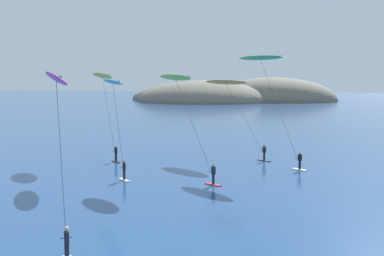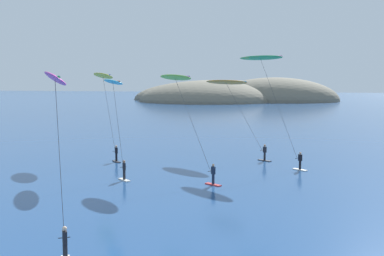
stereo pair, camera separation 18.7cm
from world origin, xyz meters
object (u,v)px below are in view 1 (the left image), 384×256
kitesurfer_cyan (113,88)px  kitesurfer_green (263,66)px  kitesurfer_magenta (57,91)px  kitesurfer_yellow (103,82)px  kitesurfer_orange (228,86)px  kitesurfer_lime (178,85)px

kitesurfer_cyan → kitesurfer_green: bearing=30.4°
kitesurfer_cyan → kitesurfer_magenta: 18.28m
kitesurfer_yellow → kitesurfer_cyan: bearing=-62.0°
kitesurfer_orange → kitesurfer_lime: bearing=-103.2°
kitesurfer_green → kitesurfer_orange: bearing=132.5°
kitesurfer_magenta → kitesurfer_green: (8.99, 25.38, 1.88)m
kitesurfer_cyan → kitesurfer_magenta: kitesurfer_magenta is taller
kitesurfer_orange → kitesurfer_magenta: kitesurfer_magenta is taller
kitesurfer_orange → kitesurfer_magenta: (-4.90, -29.84, 0.22)m
kitesurfer_lime → kitesurfer_cyan: bearing=-179.0°
kitesurfer_yellow → kitesurfer_green: bearing=-0.5°
kitesurfer_orange → kitesurfer_yellow: bearing=-161.4°
kitesurfer_orange → kitesurfer_cyan: bearing=-126.0°
kitesurfer_cyan → kitesurfer_lime: bearing=1.0°
kitesurfer_lime → kitesurfer_magenta: kitesurfer_lime is taller
kitesurfer_cyan → kitesurfer_magenta: bearing=-78.0°
kitesurfer_lime → kitesurfer_green: kitesurfer_green is taller
kitesurfer_magenta → kitesurfer_green: bearing=70.5°
kitesurfer_orange → kitesurfer_yellow: kitesurfer_yellow is taller
kitesurfer_lime → kitesurfer_yellow: bearing=142.9°
kitesurfer_yellow → kitesurfer_magenta: (7.88, -25.54, -0.28)m
kitesurfer_green → kitesurfer_cyan: bearing=-149.6°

